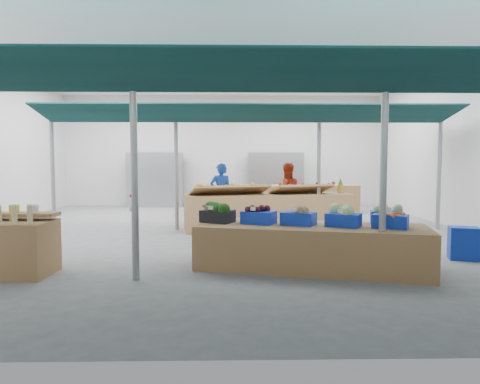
{
  "coord_description": "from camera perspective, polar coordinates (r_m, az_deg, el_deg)",
  "views": [
    {
      "loc": [
        0.36,
        -9.99,
        1.67
      ],
      "look_at": [
        0.52,
        -1.6,
        1.08
      ],
      "focal_mm": 32.0,
      "sensor_mm": 36.0,
      "label": 1
    }
  ],
  "objects": [
    {
      "name": "pole_grid",
      "position": [
        8.25,
        1.62,
        5.01
      ],
      "size": [
        10.0,
        4.6,
        3.0
      ],
      "color": "gray",
      "rests_on": "floor"
    },
    {
      "name": "sparrow",
      "position": [
        6.92,
        -4.53,
        -2.11
      ],
      "size": [
        0.12,
        0.09,
        0.11
      ],
      "rotation": [
        0.0,
        0.0,
        -0.49
      ],
      "color": "brown",
      "rests_on": "crate_broccoli"
    },
    {
      "name": "apple_heap_yellow",
      "position": [
        10.28,
        -1.34,
        0.53
      ],
      "size": [
        2.02,
        1.28,
        0.27
      ],
      "rotation": [
        0.0,
        0.0,
        0.33
      ],
      "color": "#997247",
      "rests_on": "fruit_counter"
    },
    {
      "name": "crate_broccoli",
      "position": [
        7.0,
        -3.01,
        -2.76
      ],
      "size": [
        0.61,
        0.54,
        0.35
      ],
      "rotation": [
        0.0,
        0.0,
        -0.49
      ],
      "color": "black",
      "rests_on": "veg_counter"
    },
    {
      "name": "pineapple",
      "position": [
        11.09,
        13.24,
        0.76
      ],
      "size": [
        0.14,
        0.14,
        0.39
      ],
      "rotation": [
        0.0,
        0.0,
        0.33
      ],
      "color": "#8C6019",
      "rests_on": "fruit_counter"
    },
    {
      "name": "back_shelving_right",
      "position": [
        16.08,
        4.75,
        1.61
      ],
      "size": [
        2.0,
        0.5,
        2.0
      ],
      "primitive_type": "cube",
      "color": "#B23F33",
      "rests_on": "floor"
    },
    {
      "name": "hall",
      "position": [
        11.47,
        -2.93,
        8.89
      ],
      "size": [
        13.0,
        13.0,
        13.0
      ],
      "color": "silver",
      "rests_on": "ground"
    },
    {
      "name": "far_counter",
      "position": [
        13.86,
        5.09,
        -1.0
      ],
      "size": [
        5.2,
        1.53,
        0.92
      ],
      "primitive_type": "cube",
      "rotation": [
        0.0,
        0.0,
        0.1
      ],
      "color": "olive",
      "rests_on": "floor"
    },
    {
      "name": "vendor_right",
      "position": [
        11.74,
        6.25,
        -0.16
      ],
      "size": [
        0.89,
        0.74,
        1.64
      ],
      "primitive_type": "imported",
      "rotation": [
        0.0,
        0.0,
        3.31
      ],
      "color": "#AA2C15",
      "rests_on": "floor"
    },
    {
      "name": "apple_heap_red",
      "position": [
        10.72,
        8.23,
        0.63
      ],
      "size": [
        1.65,
        1.15,
        0.27
      ],
      "rotation": [
        0.0,
        0.0,
        0.33
      ],
      "color": "#997247",
      "rests_on": "fruit_counter"
    },
    {
      "name": "pole_ribbon",
      "position": [
        7.41,
        -14.09,
        -0.66
      ],
      "size": [
        0.12,
        0.12,
        0.28
      ],
      "color": "red",
      "rests_on": "pole_grid"
    },
    {
      "name": "crate_celeriac",
      "position": [
        6.76,
        7.82,
        -3.15
      ],
      "size": [
        0.61,
        0.54,
        0.31
      ],
      "rotation": [
        0.0,
        0.0,
        -0.49
      ],
      "color": "#1132BA",
      "rests_on": "veg_counter"
    },
    {
      "name": "crate_carrots",
      "position": [
        6.79,
        19.41,
        -3.59
      ],
      "size": [
        0.61,
        0.54,
        0.29
      ],
      "rotation": [
        0.0,
        0.0,
        -0.49
      ],
      "color": "#1132BA",
      "rests_on": "veg_counter"
    },
    {
      "name": "crate_cabbage",
      "position": [
        6.74,
        13.63,
        -3.13
      ],
      "size": [
        0.61,
        0.54,
        0.35
      ],
      "rotation": [
        0.0,
        0.0,
        -0.49
      ],
      "color": "#1132BA",
      "rests_on": "veg_counter"
    },
    {
      "name": "vendor_left",
      "position": [
        11.65,
        -2.56,
        -0.17
      ],
      "size": [
        0.65,
        0.49,
        1.64
      ],
      "primitive_type": "imported",
      "rotation": [
        0.0,
        0.0,
        3.31
      ],
      "color": "#173B97",
      "rests_on": "floor"
    },
    {
      "name": "awnings",
      "position": [
        8.32,
        1.63,
        11.7
      ],
      "size": [
        9.5,
        7.08,
        0.3
      ],
      "color": "#0B2C30",
      "rests_on": "pole_grid"
    },
    {
      "name": "back_shelving_left",
      "position": [
        16.25,
        -11.24,
        1.58
      ],
      "size": [
        2.0,
        0.5,
        2.0
      ],
      "primitive_type": "cube",
      "color": "#B23F33",
      "rests_on": "floor"
    },
    {
      "name": "crate_stack",
      "position": [
        8.29,
        27.68,
        -6.08
      ],
      "size": [
        0.54,
        0.45,
        0.56
      ],
      "primitive_type": "cube",
      "rotation": [
        0.0,
        0.0,
        -0.29
      ],
      "color": "#1132BA",
      "rests_on": "floor"
    },
    {
      "name": "fruit_counter",
      "position": [
        10.62,
        3.78,
        -2.64
      ],
      "size": [
        4.2,
        1.64,
        0.88
      ],
      "primitive_type": "cube",
      "rotation": [
        0.0,
        0.0,
        0.17
      ],
      "color": "olive",
      "rests_on": "floor"
    },
    {
      "name": "veg_counter",
      "position": [
        6.83,
        9.43,
        -7.23
      ],
      "size": [
        3.7,
        1.98,
        0.68
      ],
      "primitive_type": "cube",
      "rotation": [
        0.0,
        0.0,
        -0.24
      ],
      "color": "olive",
      "rests_on": "floor"
    },
    {
      "name": "crate_extra",
      "position": [
        7.22,
        19.02,
        -2.86
      ],
      "size": [
        0.57,
        0.47,
        0.32
      ],
      "rotation": [
        0.0,
        0.0,
        -0.26
      ],
      "color": "#1132BA",
      "rests_on": "veg_counter"
    },
    {
      "name": "crate_beets",
      "position": [
        6.85,
        2.51,
        -3.12
      ],
      "size": [
        0.61,
        0.54,
        0.29
      ],
      "rotation": [
        0.0,
        0.0,
        -0.49
      ],
      "color": "#1132BA",
      "rests_on": "veg_counter"
    },
    {
      "name": "floor",
      "position": [
        10.13,
        -3.14,
        -5.47
      ],
      "size": [
        13.0,
        13.0,
        0.0
      ],
      "primitive_type": "plane",
      "color": "slate",
      "rests_on": "ground"
    }
  ]
}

